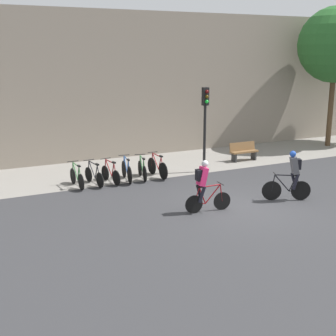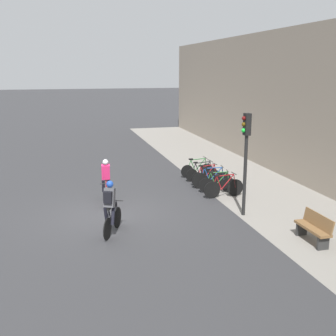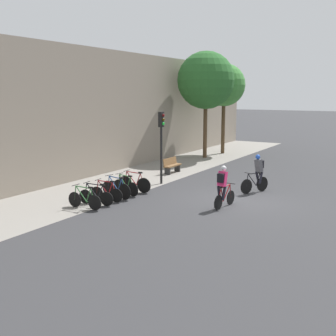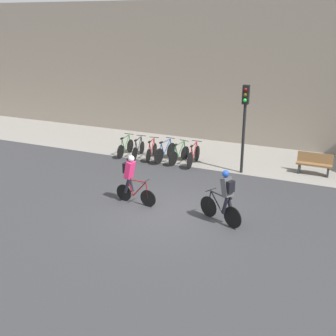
% 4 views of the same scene
% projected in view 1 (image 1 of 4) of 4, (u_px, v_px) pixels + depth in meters
% --- Properties ---
extents(ground, '(200.00, 200.00, 0.00)m').
position_uv_depth(ground, '(242.00, 207.00, 15.86)').
color(ground, '#333335').
extents(kerb_strip, '(44.00, 4.50, 0.01)m').
position_uv_depth(kerb_strip, '(158.00, 165.00, 21.75)').
color(kerb_strip, gray).
rests_on(kerb_strip, ground).
extents(building_facade, '(44.00, 0.60, 7.04)m').
position_uv_depth(building_facade, '(136.00, 85.00, 23.12)').
color(building_facade, gray).
rests_on(building_facade, ground).
extents(cyclist_pink, '(1.62, 0.48, 1.74)m').
position_uv_depth(cyclist_pink, '(204.00, 184.00, 15.13)').
color(cyclist_pink, black).
rests_on(cyclist_pink, ground).
extents(cyclist_grey, '(1.58, 0.79, 1.79)m').
position_uv_depth(cyclist_grey, '(292.00, 174.00, 16.38)').
color(cyclist_grey, black).
rests_on(cyclist_grey, ground).
extents(parked_bike_0, '(0.46, 1.64, 0.95)m').
position_uv_depth(parked_bike_0, '(77.00, 177.00, 18.13)').
color(parked_bike_0, black).
rests_on(parked_bike_0, ground).
extents(parked_bike_1, '(0.46, 1.63, 0.94)m').
position_uv_depth(parked_bike_1, '(94.00, 175.00, 18.43)').
color(parked_bike_1, black).
rests_on(parked_bike_1, ground).
extents(parked_bike_2, '(0.46, 1.55, 0.94)m').
position_uv_depth(parked_bike_2, '(111.00, 174.00, 18.73)').
color(parked_bike_2, black).
rests_on(parked_bike_2, ground).
extents(parked_bike_3, '(0.46, 1.75, 0.99)m').
position_uv_depth(parked_bike_3, '(127.00, 171.00, 19.01)').
color(parked_bike_3, black).
rests_on(parked_bike_3, ground).
extents(parked_bike_4, '(0.48, 1.59, 0.96)m').
position_uv_depth(parked_bike_4, '(142.00, 169.00, 19.31)').
color(parked_bike_4, black).
rests_on(parked_bike_4, ground).
extents(parked_bike_5, '(0.46, 1.75, 0.99)m').
position_uv_depth(parked_bike_5, '(157.00, 167.00, 19.60)').
color(parked_bike_5, black).
rests_on(parked_bike_5, ground).
extents(traffic_light_pole, '(0.26, 0.30, 3.67)m').
position_uv_depth(traffic_light_pole, '(205.00, 114.00, 19.91)').
color(traffic_light_pole, black).
rests_on(traffic_light_pole, ground).
extents(bench, '(1.42, 0.44, 0.89)m').
position_uv_depth(bench, '(244.00, 151.00, 22.51)').
color(bench, brown).
rests_on(bench, ground).
extents(street_tree_0, '(4.03, 4.03, 7.50)m').
position_uv_depth(street_tree_0, '(336.00, 45.00, 24.91)').
color(street_tree_0, '#4C3823').
rests_on(street_tree_0, ground).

